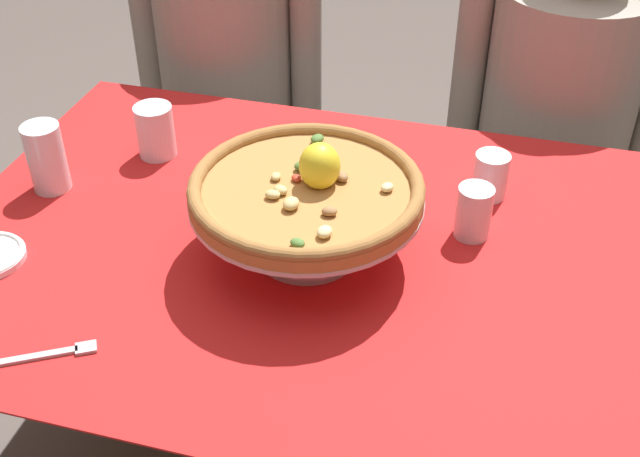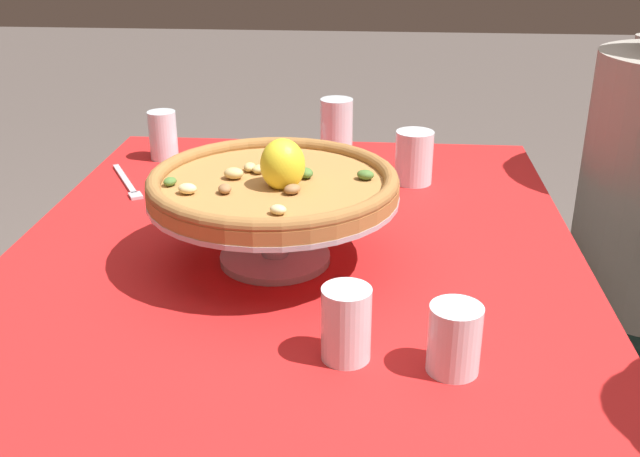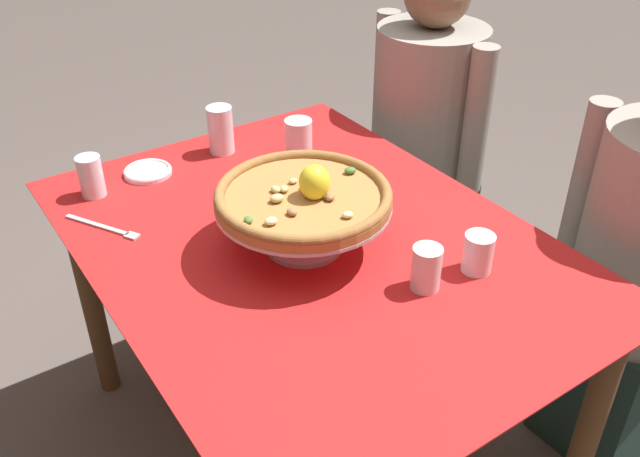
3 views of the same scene
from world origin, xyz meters
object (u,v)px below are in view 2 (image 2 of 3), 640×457
at_px(side_plate, 235,153).
at_px(water_glass_front_left, 163,139).
at_px(water_glass_back_right, 454,342).
at_px(dinner_fork, 127,183).
at_px(pizza_stand, 274,213).
at_px(water_glass_side_left, 336,133).
at_px(pizza, 274,182).
at_px(water_glass_side_right, 346,327).
at_px(water_glass_back_left, 414,160).

bearing_deg(side_plate, water_glass_front_left, -80.34).
distance_m(water_glass_back_right, side_plate, 0.93).
distance_m(water_glass_back_right, dinner_fork, 0.88).
height_order(pizza_stand, dinner_fork, pizza_stand).
xyz_separation_m(water_glass_back_right, water_glass_side_left, (-0.83, -0.20, 0.02)).
bearing_deg(water_glass_side_left, pizza, -6.99).
bearing_deg(dinner_fork, pizza_stand, 47.16).
height_order(pizza_stand, water_glass_back_right, pizza_stand).
xyz_separation_m(pizza, water_glass_front_left, (-0.50, -0.32, -0.09)).
bearing_deg(water_glass_side_left, water_glass_back_right, 13.40).
bearing_deg(pizza_stand, pizza, 33.85).
relative_size(water_glass_front_left, dinner_fork, 0.55).
relative_size(water_glass_side_right, water_glass_back_left, 0.91).
distance_m(side_plate, dinner_fork, 0.28).
distance_m(pizza, water_glass_side_right, 0.31).
distance_m(water_glass_side_left, side_plate, 0.24).
relative_size(pizza_stand, water_glass_side_right, 3.98).
distance_m(water_glass_back_left, water_glass_front_left, 0.57).
xyz_separation_m(water_glass_side_right, dinner_fork, (-0.60, -0.48, -0.04)).
bearing_deg(water_glass_side_left, dinner_fork, -63.71).
xyz_separation_m(water_glass_side_left, side_plate, (0.01, -0.23, -0.05)).
relative_size(pizza, dinner_fork, 2.00).
bearing_deg(water_glass_back_right, water_glass_back_left, -177.68).
bearing_deg(water_glass_side_left, pizza_stand, -7.08).
bearing_deg(pizza, water_glass_side_right, 25.37).
distance_m(water_glass_front_left, side_plate, 0.17).
relative_size(pizza, water_glass_front_left, 3.61).
bearing_deg(pizza_stand, side_plate, -162.70).
relative_size(water_glass_front_left, water_glass_back_right, 1.21).
bearing_deg(water_glass_back_right, dinner_fork, -134.96).
relative_size(pizza_stand, pizza, 1.00).
bearing_deg(water_glass_front_left, dinner_fork, -10.42).
bearing_deg(water_glass_back_left, water_glass_side_left, -131.02).
distance_m(pizza, water_glass_back_left, 0.47).
height_order(pizza_stand, water_glass_front_left, pizza_stand).
xyz_separation_m(pizza, side_plate, (-0.53, -0.17, -0.13)).
xyz_separation_m(pizza, water_glass_side_right, (0.27, 0.13, -0.09)).
xyz_separation_m(pizza, water_glass_side_left, (-0.54, 0.07, -0.08)).
bearing_deg(pizza_stand, dinner_fork, -132.84).
distance_m(pizza_stand, water_glass_back_right, 0.39).
xyz_separation_m(water_glass_front_left, water_glass_side_left, (-0.03, 0.39, 0.01)).
distance_m(water_glass_back_left, dinner_fork, 0.60).
height_order(water_glass_side_right, water_glass_front_left, water_glass_front_left).
relative_size(water_glass_back_left, water_glass_front_left, 1.00).
bearing_deg(pizza, water_glass_back_left, 148.97).
height_order(water_glass_back_right, dinner_fork, water_glass_back_right).
bearing_deg(water_glass_side_right, water_glass_side_left, -175.61).
bearing_deg(water_glass_back_right, water_glass_side_right, -97.23).
bearing_deg(pizza_stand, water_glass_side_right, 25.40).
bearing_deg(pizza, water_glass_back_right, 42.44).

